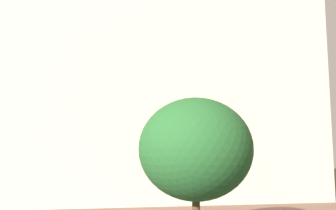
{
  "coord_description": "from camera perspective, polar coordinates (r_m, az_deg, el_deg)",
  "views": [
    {
      "loc": [
        -1.82,
        -1.17,
        3.89
      ],
      "look_at": [
        0.1,
        10.57,
        5.36
      ],
      "focal_mm": 38.97,
      "sensor_mm": 36.0,
      "label": 1
    }
  ],
  "objects": [
    {
      "name": "tree_curb_far",
      "position": [
        14.66,
        4.33,
        -6.87
      ],
      "size": [
        4.55,
        4.55,
        5.99
      ],
      "color": "#4C3823",
      "rests_on": "ground_plane"
    },
    {
      "name": "landmark_building",
      "position": [
        32.04,
        -2.59,
        4.82
      ],
      "size": [
        27.68,
        11.74,
        33.29
      ],
      "color": "beige",
      "rests_on": "ground_plane"
    }
  ]
}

